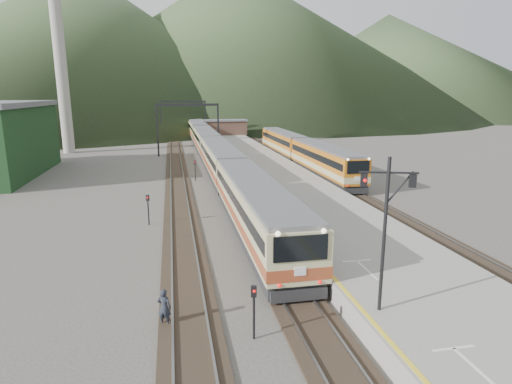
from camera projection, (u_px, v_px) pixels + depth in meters
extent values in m
plane|color=#47423D|center=(340.00, 373.00, 14.96)|extent=(400.00, 400.00, 0.00)
cube|color=black|center=(218.00, 171.00, 53.18)|extent=(2.60, 200.00, 0.12)
cube|color=slate|center=(212.00, 171.00, 53.02)|extent=(0.10, 200.00, 0.14)
cube|color=slate|center=(223.00, 170.00, 53.29)|extent=(0.10, 200.00, 0.14)
cube|color=black|center=(177.00, 173.00, 52.24)|extent=(2.60, 200.00, 0.12)
cube|color=slate|center=(171.00, 172.00, 52.08)|extent=(0.10, 200.00, 0.14)
cube|color=slate|center=(183.00, 172.00, 52.35)|extent=(0.10, 200.00, 0.14)
cube|color=black|center=(306.00, 168.00, 55.34)|extent=(2.60, 200.00, 0.12)
cube|color=slate|center=(301.00, 168.00, 55.18)|extent=(0.10, 200.00, 0.14)
cube|color=slate|center=(311.00, 167.00, 55.45)|extent=(0.10, 200.00, 0.14)
cube|color=gray|center=(265.00, 169.00, 52.22)|extent=(8.00, 100.00, 1.00)
cube|color=black|center=(158.00, 130.00, 65.21)|extent=(0.25, 0.25, 8.00)
cube|color=black|center=(218.00, 129.00, 66.96)|extent=(0.25, 0.25, 8.00)
cube|color=black|center=(187.00, 105.00, 65.23)|extent=(9.30, 0.22, 0.35)
cube|color=black|center=(161.00, 120.00, 89.11)|extent=(0.25, 0.25, 8.00)
cube|color=black|center=(205.00, 120.00, 90.86)|extent=(0.25, 0.25, 8.00)
cube|color=black|center=(183.00, 102.00, 89.12)|extent=(9.30, 0.22, 0.35)
cylinder|color=#9E998E|center=(60.00, 57.00, 66.69)|extent=(1.80, 1.80, 30.00)
cube|color=#50362B|center=(225.00, 128.00, 90.02)|extent=(9.00, 4.00, 2.80)
cube|color=slate|center=(224.00, 120.00, 89.67)|extent=(9.40, 4.40, 0.30)
cone|color=#2E4525|center=(85.00, 44.00, 182.24)|extent=(180.00, 180.00, 60.00)
cone|color=#2E4525|center=(234.00, 40.00, 231.95)|extent=(220.00, 220.00, 75.00)
cone|color=#2E4525|center=(386.00, 64.00, 230.71)|extent=(160.00, 160.00, 50.00)
cube|color=tan|center=(256.00, 205.00, 29.03)|extent=(3.07, 20.67, 3.75)
cube|color=tan|center=(220.00, 159.00, 49.27)|extent=(3.07, 20.67, 3.75)
cube|color=tan|center=(206.00, 140.00, 69.51)|extent=(3.07, 20.67, 3.75)
cube|color=tan|center=(198.00, 129.00, 89.75)|extent=(3.07, 20.67, 3.75)
cube|color=#B56416|center=(324.00, 162.00, 48.53)|extent=(2.67, 17.96, 3.26)
cube|color=#B56416|center=(283.00, 144.00, 66.17)|extent=(2.67, 17.96, 3.26)
cylinder|color=black|center=(384.00, 236.00, 16.61)|extent=(0.14, 0.14, 6.24)
cube|color=black|center=(389.00, 173.00, 16.04)|extent=(2.13, 0.70, 0.07)
cube|color=black|center=(364.00, 180.00, 16.20)|extent=(0.29, 0.24, 0.50)
cube|color=black|center=(413.00, 181.00, 16.02)|extent=(0.29, 0.24, 0.50)
cylinder|color=black|center=(254.00, 316.00, 16.82)|extent=(0.10, 0.10, 2.00)
cube|color=black|center=(254.00, 291.00, 16.58)|extent=(0.25, 0.21, 0.45)
cylinder|color=black|center=(195.00, 172.00, 47.56)|extent=(0.10, 0.10, 2.00)
cube|color=black|center=(195.00, 162.00, 47.33)|extent=(0.26, 0.21, 0.45)
cylinder|color=black|center=(148.00, 212.00, 31.55)|extent=(0.10, 0.10, 2.00)
cube|color=black|center=(148.00, 198.00, 31.31)|extent=(0.26, 0.23, 0.45)
imported|color=#21252E|center=(164.00, 307.00, 17.86)|extent=(0.70, 0.59, 1.64)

